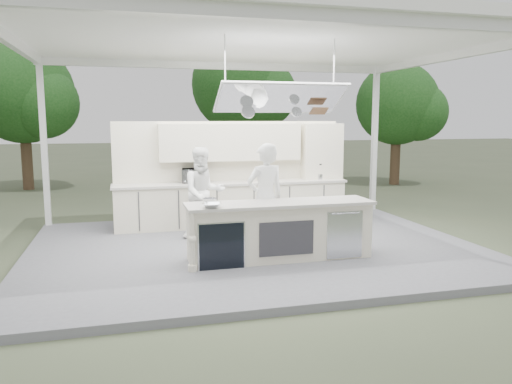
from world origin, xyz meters
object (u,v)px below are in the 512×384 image
object	(u,v)px
sous_chef	(204,193)
back_counter	(233,203)
demo_island	(279,230)
head_chef	(265,198)

from	to	relation	value
sous_chef	back_counter	bearing A→B (deg)	44.44
demo_island	back_counter	distance (m)	2.82
head_chef	sous_chef	size ratio (longest dim) A/B	1.07
demo_island	sous_chef	xyz separation A→B (m)	(-0.96, 1.82, 0.41)
demo_island	sous_chef	bearing A→B (deg)	117.81
back_counter	sous_chef	bearing A→B (deg)	-128.47
back_counter	sous_chef	world-z (taller)	sous_chef
demo_island	head_chef	distance (m)	0.68
demo_island	head_chef	bearing A→B (deg)	101.13
demo_island	head_chef	world-z (taller)	head_chef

